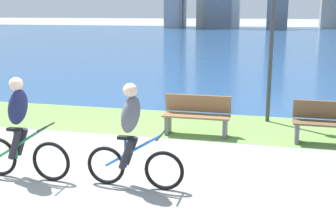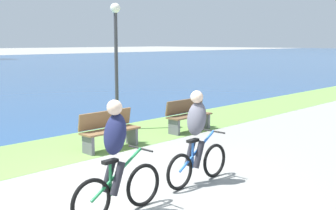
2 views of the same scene
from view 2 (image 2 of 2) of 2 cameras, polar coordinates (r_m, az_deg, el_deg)
The scene contains 7 objects.
ground_plane at distance 7.67m, azimuth -5.57°, elevation -10.74°, with size 300.00×300.00×0.00m, color gray.
grass_strip_bayside at distance 10.16m, azimuth -17.21°, elevation -6.25°, with size 120.00×2.51×0.01m, color #6B9947.
cyclist_lead at distance 7.57m, azimuth 3.87°, elevation -4.39°, with size 1.60×0.52×1.68m.
cyclist_trailing at distance 6.22m, azimuth -6.90°, elevation -7.23°, with size 1.64×0.52×1.71m.
bench_near_path at distance 10.18m, azimuth -7.82°, elevation -3.34°, with size 1.50×0.47×0.90m.
bench_far_along_path at distance 12.10m, azimuth 2.72°, elevation -1.39°, with size 1.50×0.47×0.90m.
lamppost_tall at distance 12.18m, azimuth -6.94°, elevation 7.69°, with size 0.28×0.28×3.57m.
Camera 2 is at (-4.69, -5.52, 2.52)m, focal length 45.81 mm.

